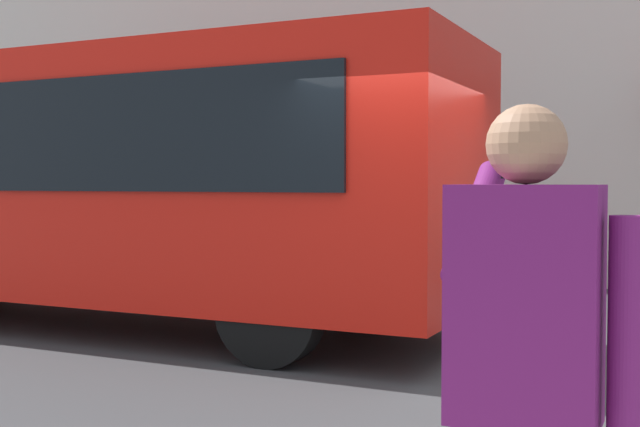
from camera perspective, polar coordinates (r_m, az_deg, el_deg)
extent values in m
plane|color=#38383A|center=(7.03, 9.87, -11.26)|extent=(60.00, 60.00, 0.00)
cube|color=red|center=(9.74, -16.00, 2.52)|extent=(9.00, 2.50, 2.60)
cube|color=black|center=(8.85, -21.45, 5.08)|extent=(7.60, 0.06, 1.10)
cylinder|color=black|center=(9.16, 3.14, -4.90)|extent=(1.00, 0.28, 1.00)
cylinder|color=black|center=(7.19, -3.57, -6.87)|extent=(1.00, 0.28, 1.00)
cube|color=#6B1960|center=(2.29, 14.32, -6.27)|extent=(0.40, 0.24, 0.66)
sphere|color=#A87A5B|center=(2.27, 14.43, 4.77)|extent=(0.22, 0.22, 0.22)
cylinder|color=#6B1960|center=(2.27, 20.83, -7.48)|extent=(0.09, 0.09, 0.58)
cylinder|color=#6B1960|center=(2.47, 10.98, -0.52)|extent=(0.09, 0.48, 0.37)
cube|color=black|center=(2.58, 13.51, 4.02)|extent=(0.07, 0.01, 0.14)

